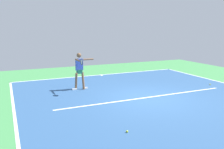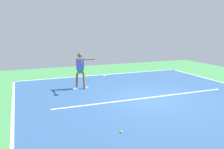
% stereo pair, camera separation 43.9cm
% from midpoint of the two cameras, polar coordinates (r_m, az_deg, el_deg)
% --- Properties ---
extents(ground_plane, '(19.69, 19.69, 0.00)m').
position_cam_midpoint_polar(ground_plane, '(10.49, 7.61, -5.65)').
color(ground_plane, '#428E4C').
extents(court_surface, '(10.94, 11.59, 0.00)m').
position_cam_midpoint_polar(court_surface, '(10.49, 7.61, -5.64)').
color(court_surface, '#2D5484').
rests_on(court_surface, ground_plane).
extents(court_line_baseline_near, '(10.94, 0.10, 0.01)m').
position_cam_midpoint_polar(court_line_baseline_near, '(15.53, -3.56, -0.09)').
color(court_line_baseline_near, white).
rests_on(court_line_baseline_near, ground_plane).
extents(court_line_sideline_right, '(0.10, 11.59, 0.01)m').
position_cam_midpoint_polar(court_line_sideline_right, '(9.04, -23.57, -9.26)').
color(court_line_sideline_right, white).
rests_on(court_line_sideline_right, ground_plane).
extents(court_line_service, '(8.21, 0.10, 0.01)m').
position_cam_midpoint_polar(court_line_service, '(10.59, 7.26, -5.46)').
color(court_line_service, white).
rests_on(court_line_service, ground_plane).
extents(court_line_centre_mark, '(0.10, 0.30, 0.01)m').
position_cam_midpoint_polar(court_line_centre_mark, '(15.34, -3.30, -0.22)').
color(court_line_centre_mark, white).
rests_on(court_line_centre_mark, ground_plane).
extents(tennis_player, '(1.13, 1.22, 1.83)m').
position_cam_midpoint_polar(tennis_player, '(11.77, -8.79, 1.45)').
color(tennis_player, brown).
rests_on(tennis_player, ground_plane).
extents(tennis_ball_by_baseline, '(0.07, 0.07, 0.07)m').
position_cam_midpoint_polar(tennis_ball_by_baseline, '(7.14, 1.83, -13.47)').
color(tennis_ball_by_baseline, '#CCE033').
rests_on(tennis_ball_by_baseline, ground_plane).
extents(tennis_ball_far_corner, '(0.07, 0.07, 0.07)m').
position_cam_midpoint_polar(tennis_ball_far_corner, '(13.73, 21.56, -2.20)').
color(tennis_ball_far_corner, yellow).
rests_on(tennis_ball_far_corner, ground_plane).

